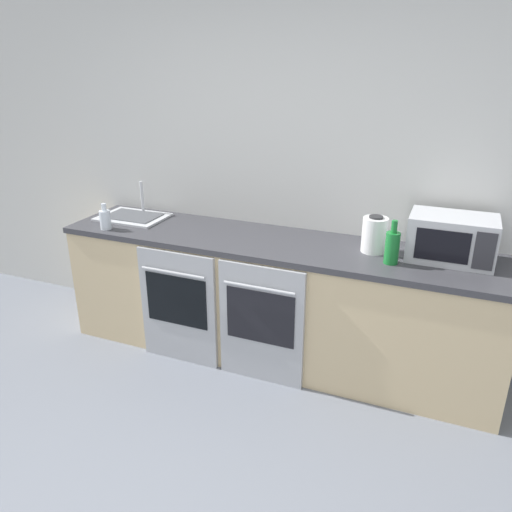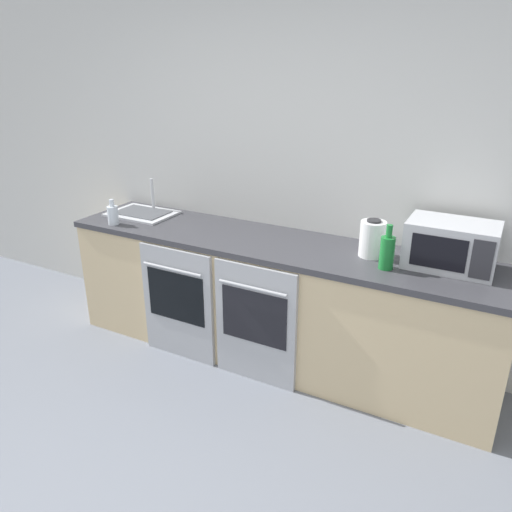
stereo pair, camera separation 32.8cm
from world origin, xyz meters
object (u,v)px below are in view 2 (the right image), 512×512
object	(u,v)px
oven_left	(178,303)
microwave	(451,245)
kettle	(372,239)
sink	(143,212)
bottle_clear	(113,215)
bottle_green	(387,252)
oven_right	(255,324)

from	to	relation	value
oven_left	microwave	distance (m)	1.83
kettle	oven_left	bearing A→B (deg)	-162.72
microwave	sink	xyz separation A→B (m)	(-2.28, -0.02, -0.12)
kettle	bottle_clear	bearing A→B (deg)	-171.45
kettle	sink	bearing A→B (deg)	179.52
bottle_clear	sink	xyz separation A→B (m)	(0.02, 0.29, -0.06)
bottle_green	microwave	bearing A→B (deg)	30.71
oven_right	microwave	bearing A→B (deg)	21.53
microwave	sink	world-z (taller)	microwave
microwave	bottle_green	world-z (taller)	microwave
oven_right	kettle	world-z (taller)	kettle
oven_left	oven_right	world-z (taller)	same
sink	bottle_clear	bearing A→B (deg)	-94.81
bottle_clear	kettle	world-z (taller)	kettle
oven_right	oven_left	bearing A→B (deg)	180.00
oven_left	kettle	world-z (taller)	kettle
oven_right	bottle_green	xyz separation A→B (m)	(0.74, 0.23, 0.56)
oven_right	bottle_clear	bearing A→B (deg)	175.20
bottle_green	kettle	xyz separation A→B (m)	(-0.13, 0.15, 0.01)
oven_left	bottle_green	bearing A→B (deg)	9.58
oven_right	sink	size ratio (longest dim) A/B	1.66
oven_right	kettle	bearing A→B (deg)	32.00
kettle	sink	size ratio (longest dim) A/B	0.47
oven_left	oven_right	bearing A→B (deg)	0.00
microwave	kettle	size ratio (longest dim) A/B	2.12
oven_right	microwave	distance (m)	1.29
bottle_clear	bottle_green	distance (m)	1.99
bottle_green	sink	xyz separation A→B (m)	(-1.96, 0.17, -0.09)
sink	oven_right	bearing A→B (deg)	-18.14
bottle_clear	kettle	xyz separation A→B (m)	(1.86, 0.28, 0.04)
kettle	bottle_green	bearing A→B (deg)	-49.43
sink	microwave	bearing A→B (deg)	0.53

